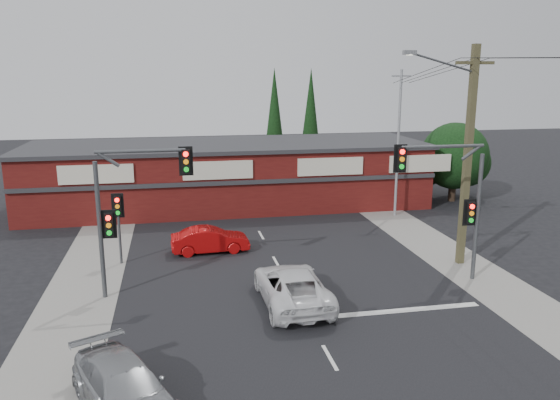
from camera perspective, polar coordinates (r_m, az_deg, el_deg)
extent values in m
plane|color=black|center=(21.73, 1.97, -10.65)|extent=(120.00, 120.00, 0.00)
cube|color=black|center=(26.28, -0.50, -6.34)|extent=(14.00, 70.00, 0.01)
cube|color=gray|center=(26.19, -19.26, -7.16)|extent=(3.00, 70.00, 0.02)
cube|color=gray|center=(28.98, 16.32, -5.00)|extent=(3.00, 70.00, 0.02)
cube|color=silver|center=(21.45, 12.23, -11.24)|extent=(6.50, 0.35, 0.01)
imported|color=white|center=(21.36, 1.29, -8.98)|extent=(2.46, 5.21, 1.44)
imported|color=#9DA0A2|center=(15.70, -15.93, -18.44)|extent=(3.60, 4.91, 1.32)
imported|color=#B30B0B|center=(27.54, -7.31, -4.16)|extent=(3.91, 1.52, 1.27)
cube|color=silver|center=(17.95, 5.22, -16.06)|extent=(0.12, 1.60, 0.01)
cube|color=silver|center=(21.89, 1.85, -10.41)|extent=(0.12, 1.60, 0.01)
cube|color=silver|center=(26.04, -0.39, -6.50)|extent=(0.12, 1.60, 0.01)
cube|color=silver|center=(30.30, -1.99, -3.67)|extent=(0.12, 1.60, 0.01)
cube|color=silver|center=(34.63, -3.19, -1.55)|extent=(0.12, 1.60, 0.01)
cube|color=silver|center=(39.01, -4.11, 0.11)|extent=(0.12, 1.60, 0.01)
cube|color=silver|center=(43.43, -4.85, 1.43)|extent=(0.12, 1.60, 0.01)
cube|color=silver|center=(47.87, -5.46, 2.50)|extent=(0.12, 1.60, 0.01)
cube|color=silver|center=(52.33, -5.96, 3.39)|extent=(0.12, 1.60, 0.01)
cube|color=#4B100F|center=(37.16, -5.43, 2.56)|extent=(26.00, 8.00, 4.00)
cube|color=#2D2D30|center=(36.84, -5.50, 5.77)|extent=(26.40, 8.40, 0.25)
cube|color=beige|center=(33.11, -18.67, 2.57)|extent=(4.20, 0.12, 1.10)
cube|color=beige|center=(32.91, -6.50, 3.12)|extent=(4.20, 0.12, 1.10)
cube|color=beige|center=(34.17, 5.30, 3.51)|extent=(4.20, 0.12, 1.10)
cube|color=beige|center=(36.30, 14.45, 3.72)|extent=(4.20, 0.12, 1.10)
cube|color=#2D2D30|center=(33.10, -4.73, 1.80)|extent=(26.00, 0.15, 0.25)
cylinder|color=#2D2116|center=(40.07, 17.55, 1.17)|extent=(0.50, 0.50, 1.80)
sphere|color=black|center=(39.68, 17.78, 4.42)|extent=(4.60, 4.60, 4.60)
sphere|color=black|center=(41.38, 18.88, 3.69)|extent=(3.40, 3.40, 3.40)
sphere|color=black|center=(40.44, 15.13, 3.45)|extent=(2.80, 2.80, 2.80)
cylinder|color=#2D2116|center=(44.78, -0.57, 3.11)|extent=(0.24, 0.24, 2.00)
cone|color=black|center=(44.23, -0.58, 8.86)|extent=(1.80, 1.80, 7.50)
cylinder|color=#2D2116|center=(47.45, 3.16, 3.66)|extent=(0.24, 0.24, 2.00)
cone|color=black|center=(46.93, 3.22, 9.08)|extent=(1.80, 1.80, 7.50)
cylinder|color=#47494C|center=(22.39, -18.28, -3.12)|extent=(0.18, 0.18, 5.50)
cylinder|color=#47494C|center=(21.60, -14.38, 4.98)|extent=(3.40, 0.14, 0.14)
cylinder|color=#47494C|center=(21.75, -17.47, 4.04)|extent=(0.82, 0.14, 0.63)
cube|color=black|center=(21.64, -9.80, 4.01)|extent=(0.32, 0.22, 0.95)
cube|color=black|center=(21.70, -9.81, 4.03)|extent=(0.55, 0.04, 1.15)
cylinder|color=#FF0C07|center=(21.46, -9.82, 4.74)|extent=(0.20, 0.06, 0.20)
cylinder|color=orange|center=(21.51, -9.79, 3.95)|extent=(0.20, 0.06, 0.20)
cylinder|color=#0CE526|center=(21.56, -9.76, 3.17)|extent=(0.20, 0.06, 0.20)
cube|color=black|center=(22.28, -17.43, -2.47)|extent=(0.32, 0.22, 0.95)
cube|color=black|center=(22.35, -17.41, -2.42)|extent=(0.55, 0.04, 1.15)
cylinder|color=#FF0C07|center=(22.08, -17.52, -1.81)|extent=(0.20, 0.06, 0.20)
cylinder|color=orange|center=(22.16, -17.46, -2.56)|extent=(0.20, 0.06, 0.20)
cylinder|color=#0CE526|center=(22.24, -17.41, -3.30)|extent=(0.20, 0.06, 0.20)
cylinder|color=#47494C|center=(24.66, 19.91, -1.78)|extent=(0.18, 0.18, 5.50)
cylinder|color=#47494C|center=(23.21, 16.66, 5.38)|extent=(3.60, 0.14, 0.14)
cylinder|color=#47494C|center=(23.86, 19.31, 4.66)|extent=(0.82, 0.14, 0.63)
cube|color=black|center=(22.50, 12.51, 4.23)|extent=(0.32, 0.22, 0.95)
cube|color=black|center=(22.56, 12.44, 4.26)|extent=(0.55, 0.04, 1.15)
cylinder|color=#FF0C07|center=(22.34, 12.68, 4.94)|extent=(0.20, 0.06, 0.20)
cylinder|color=orange|center=(22.38, 12.64, 4.18)|extent=(0.20, 0.06, 0.20)
cylinder|color=#0CE526|center=(22.42, 12.60, 3.42)|extent=(0.20, 0.06, 0.20)
cube|color=black|center=(24.42, 19.25, -1.26)|extent=(0.32, 0.22, 0.95)
cube|color=black|center=(24.48, 19.16, -1.22)|extent=(0.55, 0.04, 1.15)
cylinder|color=#FF0C07|center=(24.25, 19.45, -0.65)|extent=(0.20, 0.06, 0.20)
cylinder|color=orange|center=(24.31, 19.40, -1.34)|extent=(0.20, 0.06, 0.20)
cylinder|color=#0CE526|center=(24.39, 19.35, -2.02)|extent=(0.20, 0.06, 0.20)
cylinder|color=#47494C|center=(26.52, -16.43, -3.32)|extent=(0.12, 0.12, 3.00)
cube|color=black|center=(26.19, -16.61, -0.59)|extent=(0.32, 0.22, 0.95)
cube|color=black|center=(26.26, -16.59, -0.55)|extent=(0.55, 0.04, 1.15)
cylinder|color=#FF0C07|center=(26.00, -16.68, -0.01)|extent=(0.20, 0.06, 0.20)
cylinder|color=orange|center=(26.07, -16.63, -0.66)|extent=(0.20, 0.06, 0.20)
cylinder|color=#0CE526|center=(26.14, -16.59, -1.30)|extent=(0.20, 0.06, 0.20)
cube|color=brown|center=(26.16, 19.01, 4.14)|extent=(0.30, 0.30, 10.00)
cube|color=brown|center=(25.90, 19.71, 13.35)|extent=(1.80, 0.14, 0.14)
cylinder|color=#47494C|center=(25.00, 16.64, 13.60)|extent=(3.23, 0.39, 0.89)
cube|color=slate|center=(24.18, 13.39, 14.77)|extent=(0.55, 0.25, 0.18)
cylinder|color=silver|center=(24.18, 13.38, 14.54)|extent=(0.28, 0.28, 0.05)
cylinder|color=gray|center=(34.43, 12.23, 5.70)|extent=(0.16, 0.16, 9.00)
cube|color=gray|center=(34.17, 12.57, 12.53)|extent=(1.20, 0.10, 0.10)
cylinder|color=black|center=(29.72, 14.58, 12.78)|extent=(0.73, 9.01, 1.22)
cylinder|color=black|center=(29.98, 15.63, 12.72)|extent=(0.52, 9.00, 1.22)
cylinder|color=black|center=(30.25, 16.66, 12.65)|extent=(0.31, 9.00, 1.22)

